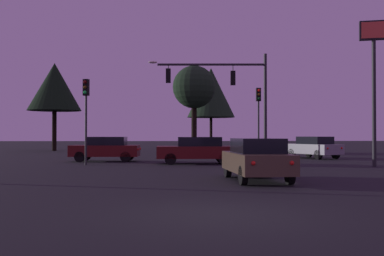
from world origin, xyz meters
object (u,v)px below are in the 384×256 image
car_crossing_right (106,149)px  traffic_signal_mast_arm (230,87)px  tree_behind_sign (211,93)px  traffic_light_corner_right (259,109)px  tree_center_horizon (194,88)px  tree_left_far (55,87)px  store_sign_illuminated (374,61)px  car_crossing_left (197,150)px  traffic_light_corner_left (86,104)px  car_nearside_lane (257,159)px  car_far_lane (314,147)px

car_crossing_right → traffic_signal_mast_arm: bearing=0.8°
tree_behind_sign → traffic_light_corner_right: bearing=-83.7°
traffic_signal_mast_arm → tree_center_horizon: 10.23m
tree_left_far → tree_center_horizon: 16.16m
tree_center_horizon → store_sign_illuminated: bearing=-61.6°
tree_left_far → tree_center_horizon: (13.80, -8.37, -0.87)m
tree_center_horizon → car_crossing_left: bearing=-92.5°
traffic_light_corner_left → car_crossing_left: size_ratio=1.02×
traffic_light_corner_left → car_crossing_left: (6.15, 0.66, -2.51)m
traffic_light_corner_left → car_crossing_left: bearing=6.1°
traffic_light_corner_right → tree_left_far: (-17.74, 16.29, 3.12)m
traffic_light_corner_left → traffic_light_corner_right: 11.95m
tree_center_horizon → traffic_light_corner_left: bearing=-116.6°
car_crossing_right → tree_left_far: size_ratio=0.48×
car_crossing_right → tree_behind_sign: tree_behind_sign is taller
tree_behind_sign → traffic_light_corner_left: bearing=-112.8°
car_nearside_lane → store_sign_illuminated: store_sign_illuminated is taller
store_sign_illuminated → tree_center_horizon: 17.69m
store_sign_illuminated → car_far_lane: bearing=93.4°
car_far_lane → tree_center_horizon: size_ratio=0.59×
tree_center_horizon → tree_behind_sign: bearing=74.3°
car_crossing_right → car_far_lane: size_ratio=0.97×
traffic_light_corner_left → tree_left_far: (-7.10, 21.74, 3.21)m
traffic_signal_mast_arm → traffic_light_corner_right: (2.22, 2.11, -1.25)m
car_crossing_right → car_far_lane: same height
car_far_lane → tree_behind_sign: (-5.73, 15.16, 5.17)m
traffic_light_corner_right → traffic_signal_mast_arm: bearing=-136.4°
car_crossing_right → car_far_lane: bearing=11.3°
traffic_signal_mast_arm → car_crossing_left: 5.21m
tree_center_horizon → traffic_light_corner_right: bearing=-63.6°
tree_center_horizon → car_crossing_right: bearing=-120.9°
car_crossing_left → tree_behind_sign: (2.74, 20.52, 5.16)m
traffic_signal_mast_arm → car_far_lane: (6.20, 2.68, -3.85)m
car_nearside_lane → car_crossing_left: size_ratio=0.94×
tree_left_far → traffic_signal_mast_arm: bearing=-49.9°
car_nearside_lane → car_far_lane: same height
traffic_signal_mast_arm → tree_behind_sign: size_ratio=0.88×
car_far_lane → tree_left_far: size_ratio=0.49×
car_crossing_right → store_sign_illuminated: size_ratio=0.57×
car_crossing_left → car_crossing_right: size_ratio=1.07×
car_crossing_left → tree_center_horizon: tree_center_horizon is taller
car_crossing_left → store_sign_illuminated: size_ratio=0.61×
car_crossing_right → tree_left_far: (-7.74, 18.51, 5.72)m
traffic_light_corner_right → store_sign_illuminated: size_ratio=0.64×
car_nearside_lane → car_far_lane: bearing=64.9°
traffic_light_corner_left → car_nearside_lane: size_ratio=1.09×
car_far_lane → car_crossing_right: bearing=-168.7°
tree_center_horizon → tree_left_far: bearing=148.8°
tree_left_far → tree_behind_sign: bearing=-2.0°
tree_left_far → tree_center_horizon: bearing=-31.2°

